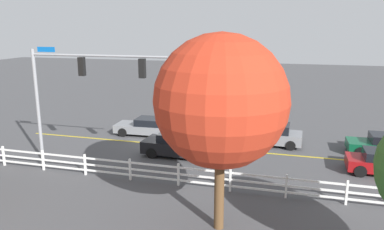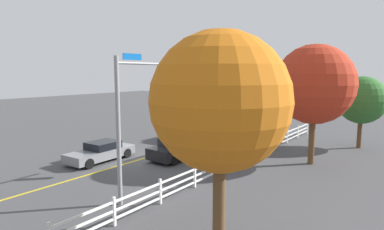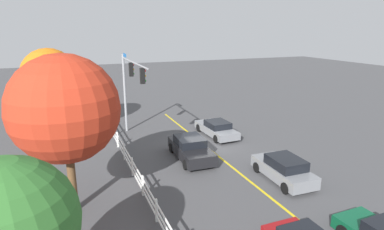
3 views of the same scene
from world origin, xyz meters
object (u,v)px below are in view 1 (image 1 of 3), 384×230
Objects in this scene: car_0 at (270,134)px; car_3 at (181,145)px; car_4 at (384,145)px; tree_2 at (221,102)px; car_1 at (148,127)px; car_2 at (384,163)px.

car_0 reaches higher than car_3.
car_4 is 0.55× the size of tree_2.
car_1 is at bearing 1.72° from car_0.
car_0 is 6.90m from car_4.
car_3 is at bearing 15.19° from car_4.
car_0 reaches higher than car_1.
car_0 is 1.02× the size of car_4.
car_0 is at bearing 178.09° from car_1.
tree_2 reaches higher than car_3.
car_2 is 0.83× the size of car_3.
car_4 is at bearing 177.33° from car_1.
car_0 is 1.09× the size of car_2.
tree_2 is (7.45, 7.81, 4.44)m from car_2.
tree_2 reaches higher than car_4.
car_4 is at bearing 18.87° from car_3.
car_2 is at bearing 164.57° from car_1.
car_4 reaches higher than car_1.
car_0 is 0.56× the size of tree_2.
car_3 is 0.62× the size of tree_2.
car_3 is at bearing -62.89° from tree_2.
tree_2 is (8.08, 11.21, 4.44)m from car_4.
car_4 is (-15.62, 0.17, 0.01)m from car_1.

